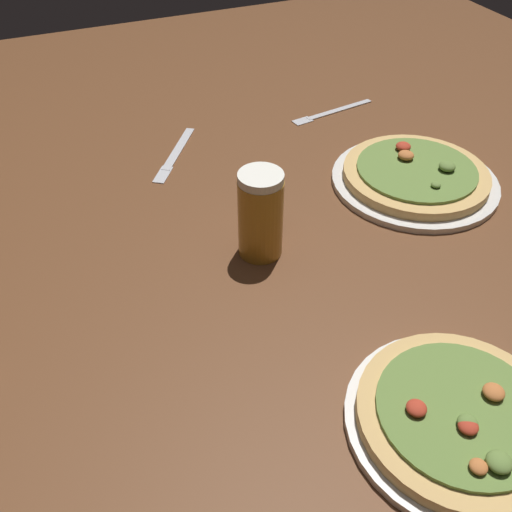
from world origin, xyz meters
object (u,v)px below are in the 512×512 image
at_px(pizza_plate_near, 459,419).
at_px(beer_mug_dark, 262,213).
at_px(knife_right, 175,154).
at_px(fork_left, 331,112).
at_px(pizza_plate_far, 415,176).

relative_size(pizza_plate_near, beer_mug_dark, 1.82).
distance_m(pizza_plate_near, knife_right, 0.76).
height_order(pizza_plate_near, fork_left, pizza_plate_near).
bearing_deg(beer_mug_dark, pizza_plate_far, 10.36).
distance_m(pizza_plate_far, beer_mug_dark, 0.36).
distance_m(pizza_plate_far, knife_right, 0.48).
bearing_deg(pizza_plate_far, pizza_plate_near, -119.42).
relative_size(pizza_plate_far, knife_right, 1.66).
distance_m(beer_mug_dark, knife_right, 0.36).
bearing_deg(pizza_plate_near, pizza_plate_far, 60.58).
xyz_separation_m(pizza_plate_far, fork_left, (-0.01, 0.32, -0.01)).
bearing_deg(pizza_plate_far, knife_right, 144.44).
xyz_separation_m(pizza_plate_near, beer_mug_dark, (-0.09, 0.40, 0.06)).
relative_size(pizza_plate_near, fork_left, 1.26).
height_order(beer_mug_dark, knife_right, beer_mug_dark).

